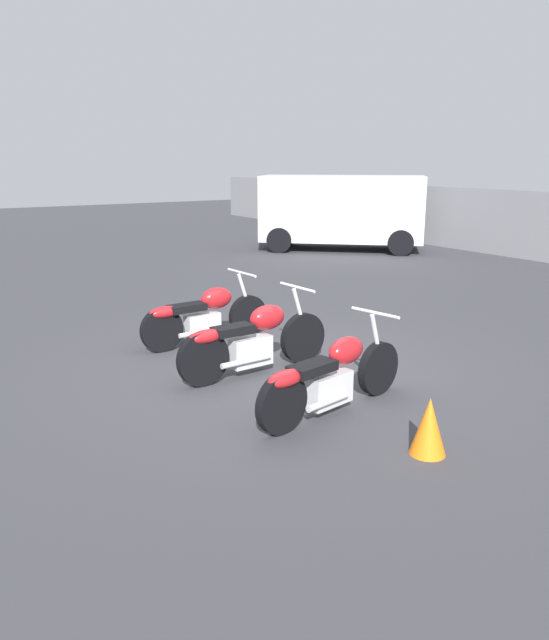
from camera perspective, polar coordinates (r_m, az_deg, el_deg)
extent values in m
plane|color=#38383D|center=(7.82, 0.66, -4.51)|extent=(60.00, 60.00, 0.00)
cylinder|color=black|center=(9.23, -2.45, 0.42)|extent=(0.13, 0.61, 0.61)
cylinder|color=black|center=(8.58, -10.27, -0.91)|extent=(0.13, 0.61, 0.61)
cube|color=silver|center=(8.86, -6.60, -0.48)|extent=(0.23, 0.51, 0.33)
ellipsoid|color=red|center=(8.89, -5.33, 2.02)|extent=(0.28, 0.49, 0.30)
cube|color=black|center=(8.68, -8.02, 1.12)|extent=(0.27, 0.53, 0.10)
ellipsoid|color=red|center=(8.54, -10.04, 0.71)|extent=(0.22, 0.45, 0.16)
cylinder|color=silver|center=(9.04, -3.03, 4.34)|extent=(0.73, 0.07, 0.04)
cylinder|color=silver|center=(9.13, -2.74, 2.36)|extent=(0.06, 0.25, 0.64)
cylinder|color=silver|center=(8.71, -7.01, -1.17)|extent=(0.10, 0.58, 0.07)
cylinder|color=black|center=(8.01, 2.61, -1.64)|extent=(0.14, 0.65, 0.65)
cylinder|color=black|center=(7.22, -6.56, -3.54)|extent=(0.14, 0.65, 0.65)
cube|color=silver|center=(7.56, -2.20, -2.88)|extent=(0.23, 0.54, 0.36)
ellipsoid|color=red|center=(7.59, -0.66, 0.24)|extent=(0.29, 0.49, 0.31)
cube|color=black|center=(7.34, -3.84, -0.91)|extent=(0.27, 0.51, 0.10)
ellipsoid|color=red|center=(7.17, -6.28, -1.50)|extent=(0.23, 0.45, 0.16)
cylinder|color=silver|center=(7.78, 2.09, 3.01)|extent=(0.67, 0.08, 0.04)
cylinder|color=silver|center=(7.89, 2.35, 0.65)|extent=(0.07, 0.26, 0.66)
cylinder|color=silver|center=(7.40, -2.62, -3.78)|extent=(0.11, 0.68, 0.07)
cylinder|color=black|center=(7.01, 9.47, -4.38)|extent=(0.21, 0.61, 0.60)
cylinder|color=black|center=(5.96, 0.67, -7.66)|extent=(0.21, 0.61, 0.60)
cube|color=silver|center=(6.42, 5.00, -6.32)|extent=(0.30, 0.57, 0.33)
ellipsoid|color=red|center=(6.49, 6.55, -2.78)|extent=(0.33, 0.51, 0.28)
cube|color=black|center=(6.15, 3.48, -4.40)|extent=(0.34, 0.56, 0.10)
ellipsoid|color=red|center=(5.90, 1.03, -5.37)|extent=(0.28, 0.47, 0.16)
cylinder|color=silver|center=(6.76, 9.18, 0.65)|extent=(0.62, 0.16, 0.04)
cylinder|color=silver|center=(6.88, 9.33, -1.91)|extent=(0.10, 0.25, 0.63)
cylinder|color=silver|center=(6.27, 4.90, -7.45)|extent=(0.18, 0.57, 0.07)
cube|color=silver|center=(18.14, 6.18, 10.12)|extent=(4.39, 4.57, 1.82)
cube|color=black|center=(18.11, 13.47, 11.10)|extent=(1.22, 1.11, 0.55)
cylinder|color=black|center=(19.04, 11.34, 7.59)|extent=(0.63, 0.67, 0.70)
cylinder|color=black|center=(17.34, 11.47, 6.93)|extent=(0.63, 0.67, 0.70)
cylinder|color=black|center=(19.24, 1.27, 7.94)|extent=(0.63, 0.67, 0.70)
cylinder|color=black|center=(17.56, 0.44, 7.31)|extent=(0.63, 0.67, 0.70)
cone|color=orange|center=(5.74, 13.93, -9.40)|extent=(0.32, 0.32, 0.53)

